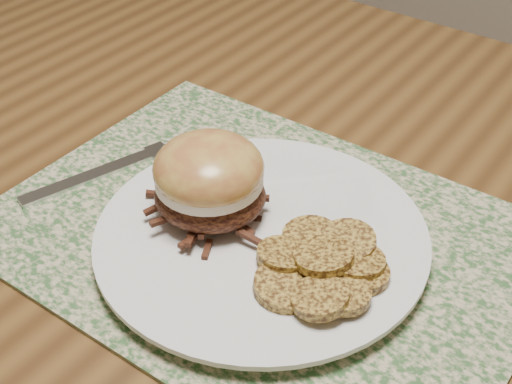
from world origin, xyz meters
TOP-DOWN VIEW (x-y plane):
  - dining_table at (0.00, 0.00)m, footprint 1.50×0.90m
  - placemat at (-0.02, -0.03)m, footprint 0.45×0.33m
  - dinner_plate at (-0.01, -0.05)m, footprint 0.26×0.26m
  - pork_sandwich at (-0.06, -0.05)m, footprint 0.11×0.11m
  - roasted_potatoes at (0.06, -0.06)m, footprint 0.11×0.13m
  - fork at (-0.19, -0.04)m, footprint 0.08×0.18m

SIDE VIEW (x-z plane):
  - dining_table at x=0.00m, z-range 0.30..1.05m
  - placemat at x=-0.02m, z-range 0.75..0.75m
  - fork at x=-0.19m, z-range 0.75..0.76m
  - dinner_plate at x=-0.01m, z-range 0.75..0.77m
  - roasted_potatoes at x=0.06m, z-range 0.76..0.79m
  - pork_sandwich at x=-0.06m, z-range 0.77..0.84m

